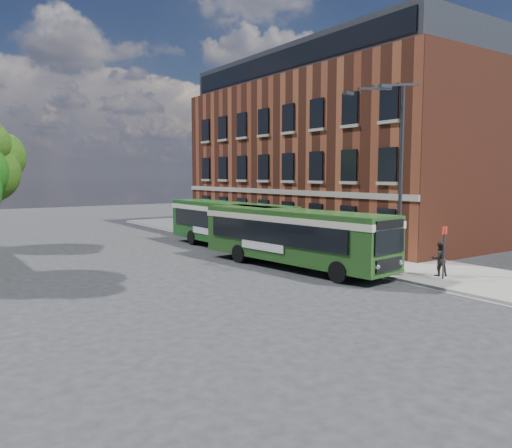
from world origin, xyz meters
TOP-DOWN VIEW (x-y plane):
  - ground at (0.00, 0.00)m, footprint 120.00×120.00m
  - pavement at (7.00, 8.00)m, footprint 6.00×48.00m
  - kerb_line at (3.95, 8.00)m, footprint 0.12×48.00m
  - brick_office at (14.00, 12.00)m, footprint 12.10×26.00m
  - street_lamp at (4.84, -2.00)m, footprint 2.96×2.38m
  - bus_stop_sign at (5.60, -4.20)m, footprint 0.35×0.08m
  - bus_front at (2.22, 2.39)m, footprint 3.94×11.95m
  - bus_rear at (3.00, 10.04)m, footprint 2.78×11.83m
  - pedestrian_a at (4.60, -1.86)m, footprint 0.65×0.45m
  - pedestrian_b at (6.03, -3.68)m, footprint 0.98×0.91m

SIDE VIEW (x-z plane):
  - ground at x=0.00m, z-range 0.00..0.00m
  - kerb_line at x=3.95m, z-range 0.00..0.01m
  - pavement at x=7.00m, z-range 0.00..0.15m
  - pedestrian_b at x=6.03m, z-range 0.15..1.75m
  - pedestrian_a at x=4.60m, z-range 0.15..1.85m
  - bus_stop_sign at x=5.60m, z-range 0.25..2.77m
  - bus_rear at x=3.00m, z-range 0.32..3.34m
  - bus_front at x=2.22m, z-range 0.32..3.34m
  - street_lamp at x=4.84m, z-range 0.29..9.29m
  - brick_office at x=14.00m, z-range -0.13..14.07m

